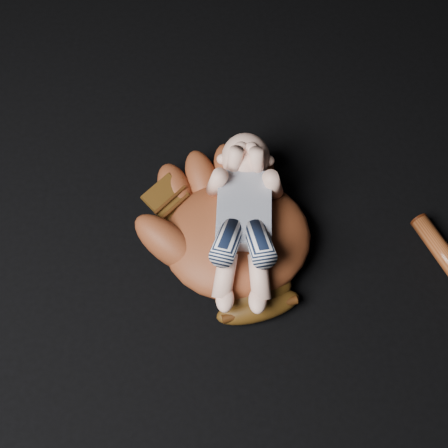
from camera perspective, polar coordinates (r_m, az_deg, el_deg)
The scene contains 2 objects.
baseball_glove at distance 1.27m, azimuth 1.21°, elevation -0.92°, with size 0.38×0.43×0.14m, color maroon, non-canonical shape.
newborn_baby at distance 1.22m, azimuth 1.83°, elevation 0.32°, with size 0.18×0.38×0.16m, color #F7B99F, non-canonical shape.
Camera 1 is at (-0.19, -0.55, 1.17)m, focal length 50.00 mm.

